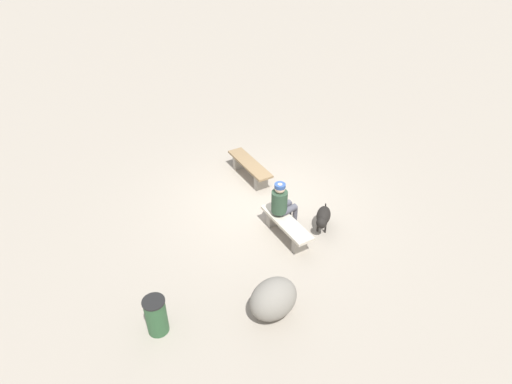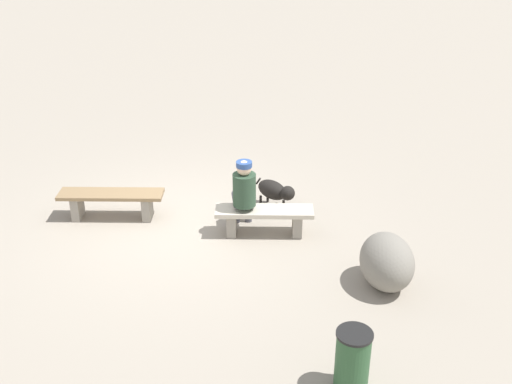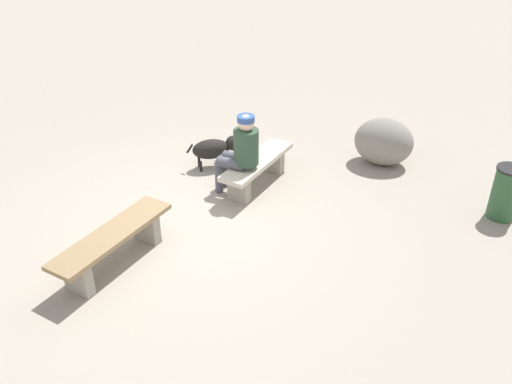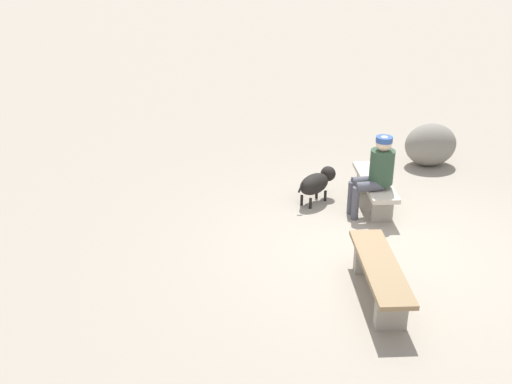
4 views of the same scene
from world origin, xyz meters
name	(u,v)px [view 2 (image 2 of 4)]	position (x,y,z in m)	size (l,w,h in m)	color
ground	(183,227)	(0.00, 0.00, -0.03)	(210.00, 210.00, 0.06)	#9E9384
bench_left	(112,200)	(-1.20, 0.01, 0.32)	(1.74, 0.75, 0.46)	gray
bench_right	(264,217)	(1.34, 0.03, 0.31)	(1.56, 0.71, 0.44)	gray
seated_person	(244,190)	(1.01, 0.04, 0.73)	(0.47, 0.64, 1.24)	#2D4733
dog	(275,191)	(1.33, 0.92, 0.33)	(0.76, 0.61, 0.51)	black
trash_bin	(352,361)	(2.93, -3.00, 0.38)	(0.39, 0.39, 0.75)	#2D5633
boulder	(387,262)	(3.23, -0.97, 0.38)	(0.70, 0.93, 0.76)	gray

